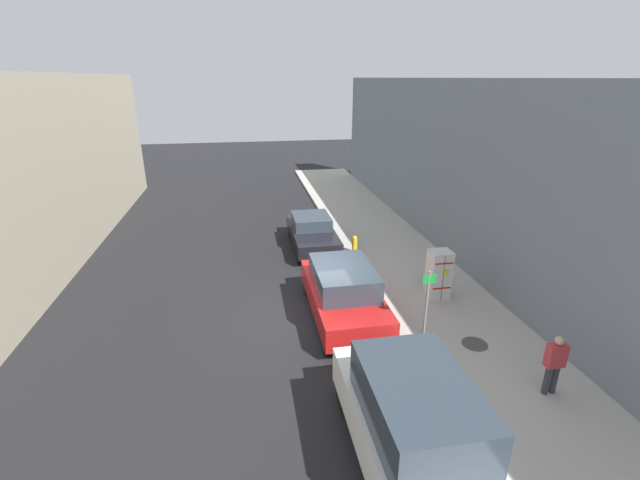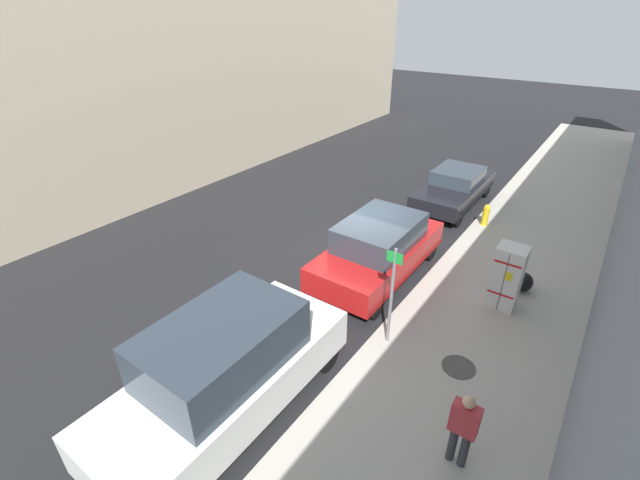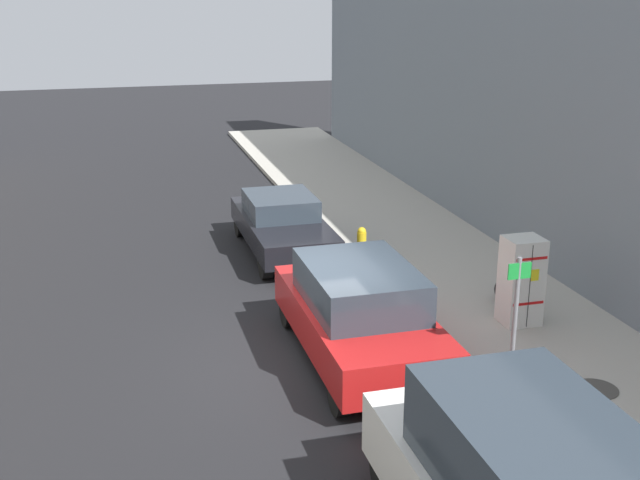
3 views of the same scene
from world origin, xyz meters
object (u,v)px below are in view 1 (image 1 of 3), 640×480
at_px(discarded_refrigerator, 439,275).
at_px(street_sign_post, 426,309).
at_px(parked_suv_red, 343,292).
at_px(fire_hydrant, 355,244).
at_px(pedestrian_walking_far, 555,362).
at_px(parked_van_white, 416,430).
at_px(parked_sedan_dark, 312,231).
at_px(trash_bag, 432,277).

bearing_deg(discarded_refrigerator, street_sign_post, 58.93).
xyz_separation_m(street_sign_post, parked_suv_red, (1.60, -2.43, -0.61)).
distance_m(fire_hydrant, pedestrian_walking_far, 9.44).
relative_size(discarded_refrigerator, parked_van_white, 0.33).
xyz_separation_m(fire_hydrant, parked_suv_red, (1.60, 4.75, 0.37)).
bearing_deg(street_sign_post, discarded_refrigerator, -121.07).
height_order(fire_hydrant, pedestrian_walking_far, pedestrian_walking_far).
xyz_separation_m(pedestrian_walking_far, parked_sedan_dark, (3.92, -10.44, -0.27)).
relative_size(street_sign_post, parked_suv_red, 0.53).
height_order(trash_bag, pedestrian_walking_far, pedestrian_walking_far).
relative_size(trash_bag, parked_van_white, 0.10).
xyz_separation_m(parked_sedan_dark, parked_suv_red, (0.00, 6.04, 0.15)).
bearing_deg(fire_hydrant, parked_sedan_dark, -38.92).
distance_m(discarded_refrigerator, pedestrian_walking_far, 4.86).
height_order(trash_bag, parked_suv_red, parked_suv_red).
bearing_deg(discarded_refrigerator, pedestrian_walking_far, 96.94).
height_order(street_sign_post, fire_hydrant, street_sign_post).
relative_size(pedestrian_walking_far, parked_suv_red, 0.33).
height_order(trash_bag, parked_van_white, parked_van_white).
height_order(pedestrian_walking_far, parked_van_white, parked_van_white).
height_order(parked_suv_red, parked_van_white, parked_van_white).
relative_size(trash_bag, pedestrian_walking_far, 0.34).
bearing_deg(fire_hydrant, parked_van_white, 81.34).
xyz_separation_m(street_sign_post, trash_bag, (-2.01, -3.86, -1.10)).
distance_m(pedestrian_walking_far, parked_suv_red, 5.89).
relative_size(fire_hydrant, pedestrian_walking_far, 0.49).
relative_size(pedestrian_walking_far, parked_sedan_dark, 0.34).
relative_size(discarded_refrigerator, street_sign_post, 0.70).
bearing_deg(pedestrian_walking_far, parked_sedan_dark, -77.98).
height_order(fire_hydrant, parked_sedan_dark, parked_sedan_dark).
bearing_deg(discarded_refrigerator, trash_bag, -105.77).
height_order(pedestrian_walking_far, parked_suv_red, parked_suv_red).
distance_m(street_sign_post, fire_hydrant, 7.25).
bearing_deg(parked_suv_red, parked_van_white, 90.00).
bearing_deg(parked_van_white, street_sign_post, -115.55).
xyz_separation_m(discarded_refrigerator, pedestrian_walking_far, (-0.59, 4.83, 0.03)).
bearing_deg(parked_van_white, trash_bag, -116.59).
bearing_deg(street_sign_post, trash_bag, -117.47).
distance_m(street_sign_post, pedestrian_walking_far, 3.07).
bearing_deg(discarded_refrigerator, parked_van_white, 61.84).
bearing_deg(discarded_refrigerator, parked_suv_red, 7.40).
xyz_separation_m(street_sign_post, pedestrian_walking_far, (-2.31, 1.96, -0.49)).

